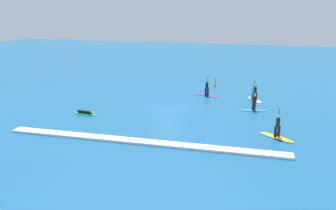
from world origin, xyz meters
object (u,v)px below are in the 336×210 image
surfer_on_yellow_board (277,133)px  surfer_on_green_board (85,113)px  marker_buoy (215,84)px  surfer_on_white_board (255,97)px  surfer_on_purple_board (207,92)px  surfer_on_blue_board (254,107)px

surfer_on_yellow_board → surfer_on_green_board: size_ratio=1.10×
marker_buoy → surfer_on_yellow_board: bearing=-68.2°
surfer_on_green_board → marker_buoy: bearing=59.9°
surfer_on_green_board → surfer_on_white_board: size_ratio=0.97×
surfer_on_green_board → marker_buoy: size_ratio=2.08×
surfer_on_purple_board → marker_buoy: size_ratio=2.27×
surfer_on_blue_board → surfer_on_white_board: size_ratio=1.04×
surfer_on_yellow_board → surfer_on_purple_board: surfer_on_yellow_board is taller
surfer_on_blue_board → surfer_on_purple_board: (-5.32, 4.58, 0.03)m
surfer_on_yellow_board → surfer_on_purple_board: 13.45m
surfer_on_blue_board → surfer_on_green_board: surfer_on_blue_board is taller
surfer_on_purple_board → surfer_on_green_board: bearing=-119.3°
surfer_on_purple_board → surfer_on_white_board: size_ratio=1.06×
marker_buoy → surfer_on_green_board: bearing=-126.8°
surfer_on_purple_board → surfer_on_yellow_board: bearing=-39.8°
surfer_on_green_board → surfer_on_purple_board: 14.31m
surfer_on_white_board → surfer_on_blue_board: bearing=151.2°
surfer_on_blue_board → surfer_on_white_board: (0.11, 3.93, -0.06)m
surfer_on_green_board → surfer_on_purple_board: (10.59, 9.62, 0.32)m
surfer_on_blue_board → surfer_on_purple_board: surfer_on_purple_board is taller
surfer_on_purple_board → marker_buoy: (0.44, 5.13, -0.19)m
surfer_on_yellow_board → surfer_on_blue_board: (-1.76, 6.85, 0.00)m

